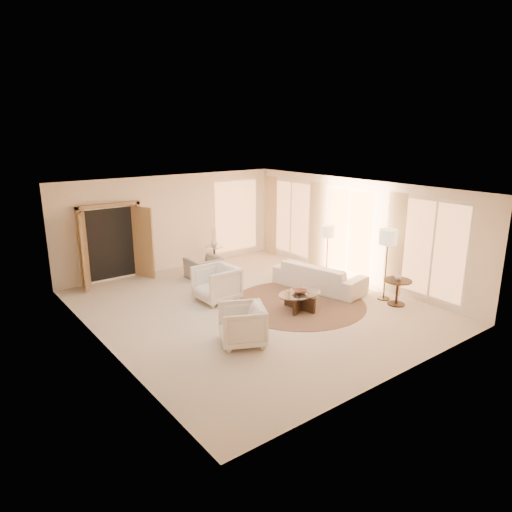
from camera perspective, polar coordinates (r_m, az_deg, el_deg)
room at (r=10.45m, az=-0.42°, el=0.75°), size 7.04×8.04×2.83m
windows_right at (r=12.84m, az=11.74°, el=2.99°), size 0.10×6.40×2.40m
window_back_corner at (r=14.91m, az=-2.46°, el=5.02°), size 1.70×0.10×2.40m
curtains_right at (r=13.41m, az=8.70°, el=3.45°), size 0.06×5.20×2.60m
french_doors at (r=12.97m, az=-17.51°, el=1.43°), size 1.95×0.66×2.16m
area_rug at (r=11.15m, az=5.26°, el=-5.89°), size 3.81×3.81×0.01m
sofa at (r=12.11m, az=7.90°, el=-2.48°), size 1.43×2.56×0.70m
armchair_left at (r=11.17m, az=-4.99°, el=-3.26°), size 0.88×0.94×0.96m
armchair_right at (r=8.96m, az=-1.75°, el=-8.37°), size 1.09×1.11×0.87m
accent_chair at (r=12.95m, az=-6.56°, el=-1.03°), size 0.93×0.62×0.79m
coffee_table at (r=10.69m, az=5.48°, el=-5.40°), size 1.48×1.48×0.41m
end_table at (r=11.40m, az=17.25°, el=-3.82°), size 0.66×0.66×0.62m
side_table at (r=14.02m, az=-5.22°, el=0.26°), size 0.56×0.56×0.65m
floor_lamp_near at (r=12.66m, az=8.99°, el=2.76°), size 0.37×0.37×1.54m
floor_lamp_far at (r=11.38m, az=16.17°, el=1.91°), size 0.43×0.43×1.77m
bowl at (r=10.62m, az=5.51°, el=-4.43°), size 0.40×0.40×0.08m
end_vase at (r=11.31m, az=17.36°, el=-2.50°), size 0.20×0.20×0.17m
side_vase at (r=13.93m, az=-5.26°, el=1.72°), size 0.28×0.28×0.23m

